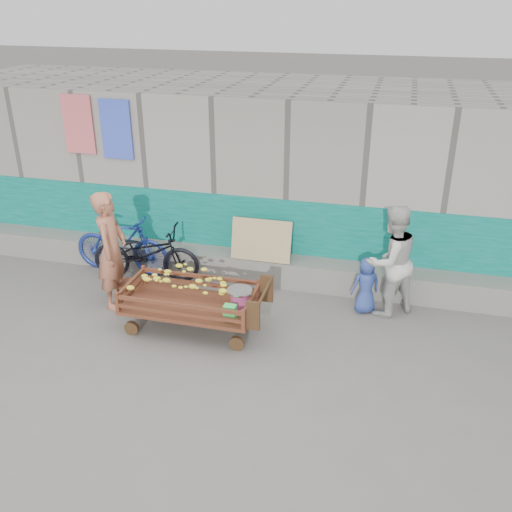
% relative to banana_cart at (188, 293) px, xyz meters
% --- Properties ---
extents(ground, '(80.00, 80.00, 0.00)m').
position_rel_banana_cart_xyz_m(ground, '(0.37, -0.57, -0.60)').
color(ground, '#5F5C57').
rests_on(ground, ground).
extents(building_wall, '(12.00, 3.50, 3.00)m').
position_rel_banana_cart_xyz_m(building_wall, '(0.37, 3.48, 0.87)').
color(building_wall, gray).
rests_on(building_wall, ground).
extents(banana_cart, '(2.08, 0.95, 0.89)m').
position_rel_banana_cart_xyz_m(banana_cart, '(0.00, 0.00, 0.00)').
color(banana_cart, '#512616').
rests_on(banana_cart, ground).
extents(bench, '(1.10, 0.33, 0.28)m').
position_rel_banana_cart_xyz_m(bench, '(-0.84, 0.64, -0.40)').
color(bench, '#512616').
rests_on(bench, ground).
extents(vendor_man, '(0.55, 0.74, 1.86)m').
position_rel_banana_cart_xyz_m(vendor_man, '(-1.37, 0.42, 0.33)').
color(vendor_man, '#AB6549').
rests_on(vendor_man, ground).
extents(woman, '(1.07, 1.05, 1.74)m').
position_rel_banana_cart_xyz_m(woman, '(2.77, 1.22, 0.27)').
color(woman, beige).
rests_on(woman, ground).
extents(child, '(0.52, 0.46, 0.90)m').
position_rel_banana_cart_xyz_m(child, '(2.44, 1.16, -0.15)').
color(child, '#2B418E').
rests_on(child, ground).
extents(bicycle_dark, '(1.91, 0.84, 0.97)m').
position_rel_banana_cart_xyz_m(bicycle_dark, '(-1.26, 1.33, -0.11)').
color(bicycle_dark, black).
rests_on(bicycle_dark, ground).
extents(bicycle_blue, '(1.77, 0.54, 1.06)m').
position_rel_banana_cart_xyz_m(bicycle_blue, '(-1.78, 1.48, -0.07)').
color(bicycle_blue, navy).
rests_on(bicycle_blue, ground).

